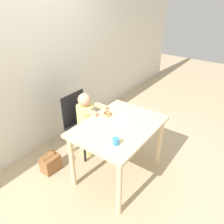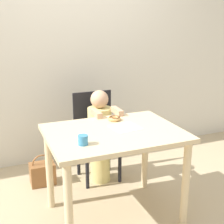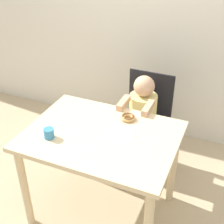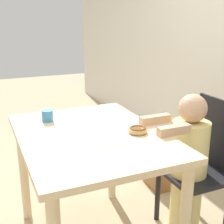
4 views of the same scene
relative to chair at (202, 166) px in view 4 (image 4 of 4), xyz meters
The scene contains 7 objects.
dining_table 0.77m from the chair, 98.03° to the right, with size 1.06×0.79×0.77m.
chair is the anchor object (origin of this frame).
child_figure 0.12m from the chair, 90.00° to the right, with size 0.25×0.42×0.96m.
donut 0.59m from the chair, 89.77° to the right, with size 0.11×0.11×0.03m.
napkin 0.76m from the chair, 88.91° to the right, with size 0.24×0.24×0.00m.
handbag 0.67m from the chair, behind, with size 0.25×0.17×0.32m.
cup 1.06m from the chair, 114.30° to the right, with size 0.07×0.07×0.07m.
Camera 4 is at (1.57, -0.55, 1.41)m, focal length 50.00 mm.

